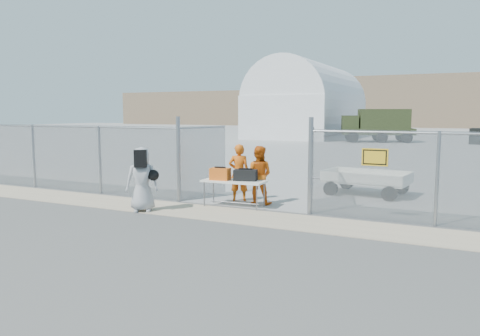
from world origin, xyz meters
The scene contains 14 objects.
ground centered at (0.00, 0.00, 0.00)m, with size 160.00×160.00×0.00m, color #444444.
tarmac_inside centered at (0.00, 42.00, 0.01)m, with size 160.00×80.00×0.01m, color #979795.
dirt_strip centered at (0.00, 1.00, 0.01)m, with size 44.00×1.60×0.01m, color #BEAB8B.
distant_hills centered at (5.00, 78.00, 4.50)m, with size 140.00×6.00×9.00m, color #7F684F, non-canonical shape.
chain_link_fence centered at (0.00, 2.00, 1.10)m, with size 40.00×0.20×2.20m, color gray, non-canonical shape.
quonset_hangar centered at (-10.00, 40.00, 4.00)m, with size 9.00×18.00×8.00m, color silver, non-canonical shape.
folding_table centered at (-0.19, 2.01, 0.37)m, with size 1.76×0.73×0.75m, color white, non-canonical shape.
orange_bag centered at (-0.57, 1.92, 0.91)m, with size 0.53×0.35×0.33m, color orange.
black_duffel centered at (0.12, 2.10, 0.90)m, with size 0.62×0.37×0.30m, color black.
security_worker_left centered at (-0.45, 2.85, 0.85)m, with size 0.62×0.41×1.70m, color #DA5C0F.
security_worker_right centered at (0.27, 2.64, 0.84)m, with size 0.82×0.63×1.68m, color #DA5C0F.
visitor centered at (-2.10, 0.41, 0.86)m, with size 0.84×0.55×1.72m, color #A3A4A5.
utility_trailer centered at (2.76, 5.54, 0.41)m, with size 3.35×1.73×0.81m, color white, non-canonical shape.
military_truck centered at (-1.56, 33.10, 1.45)m, with size 6.09×2.25×2.91m, color #2B3519, non-canonical shape.
Camera 1 is at (5.56, -9.45, 2.62)m, focal length 35.00 mm.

